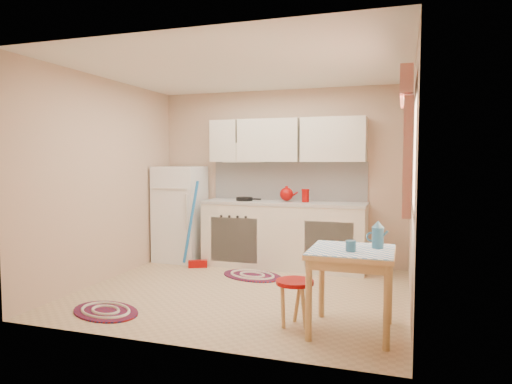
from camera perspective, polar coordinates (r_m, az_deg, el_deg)
room_shell at (r=5.28m, az=0.82°, el=5.12°), size 3.64×3.60×2.52m
fridge at (r=6.87m, az=-9.45°, el=-2.68°), size 0.65×0.60×1.40m
broom at (r=6.38m, az=-7.33°, el=-4.08°), size 0.30×0.22×1.20m
base_cabinets at (r=6.39m, az=3.47°, el=-5.49°), size 2.25×0.60×0.88m
countertop at (r=6.33m, az=3.48°, el=-1.38°), size 2.27×0.62×0.04m
frying_pan at (r=6.44m, az=-1.47°, el=-0.88°), size 0.26×0.26×0.05m
red_kettle at (r=6.31m, az=3.84°, el=-0.27°), size 0.26×0.25×0.21m
red_canister at (r=6.25m, az=6.20°, el=-0.54°), size 0.11×0.11×0.16m
table at (r=4.12m, az=11.80°, el=-12.03°), size 0.72×0.72×0.72m
stool at (r=4.22m, az=4.86°, el=-13.69°), size 0.34×0.34×0.42m
coffee_pot at (r=4.12m, az=14.98°, el=-5.18°), size 0.13×0.12×0.25m
mug at (r=3.93m, az=11.76°, el=-6.68°), size 0.11×0.11×0.10m
rug_center at (r=5.97m, az=-0.47°, el=-10.41°), size 0.96×0.79×0.02m
rug_left at (r=4.86m, az=-18.29°, el=-13.99°), size 0.92×0.77×0.02m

